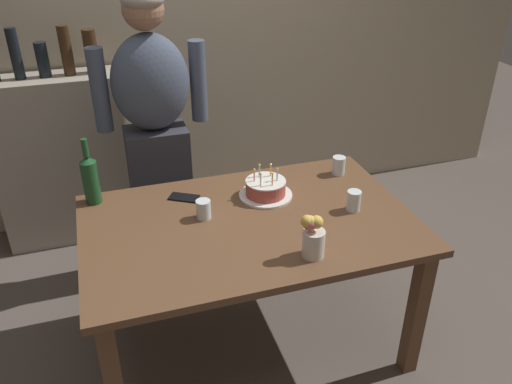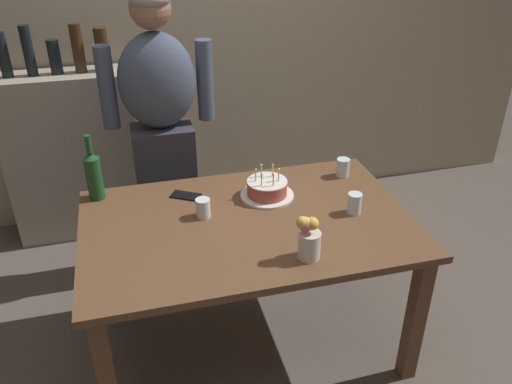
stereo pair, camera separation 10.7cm
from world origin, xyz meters
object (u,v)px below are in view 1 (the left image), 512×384
object	(u,v)px
cell_phone	(184,197)
flower_vase	(313,236)
person_man_bearded	(156,137)
birthday_cake	(266,189)
water_glass_near	(339,166)
wine_bottle	(90,178)
water_glass_side	(354,201)
water_glass_far	(203,209)

from	to	relation	value
cell_phone	flower_vase	size ratio (longest dim) A/B	0.74
cell_phone	person_man_bearded	xyz separation A→B (m)	(-0.05, 0.49, 0.13)
birthday_cake	person_man_bearded	distance (m)	0.74
water_glass_near	flower_vase	world-z (taller)	flower_vase
wine_bottle	cell_phone	bearing A→B (deg)	-13.10
birthday_cake	water_glass_side	distance (m)	0.43
birthday_cake	water_glass_far	world-z (taller)	birthday_cake
water_glass_near	person_man_bearded	xyz separation A→B (m)	(-0.89, 0.48, 0.09)
person_man_bearded	water_glass_far	bearing A→B (deg)	98.77
water_glass_near	person_man_bearded	size ratio (longest dim) A/B	0.06
wine_bottle	person_man_bearded	bearing A→B (deg)	46.84
flower_vase	cell_phone	bearing A→B (deg)	123.14
cell_phone	birthday_cake	bearing A→B (deg)	16.28
water_glass_near	water_glass_side	size ratio (longest dim) A/B	0.98
wine_bottle	cell_phone	world-z (taller)	wine_bottle
water_glass_far	person_man_bearded	xyz separation A→B (m)	(-0.11, 0.69, 0.09)
birthday_cake	cell_phone	xyz separation A→B (m)	(-0.39, 0.10, -0.04)
wine_bottle	flower_vase	world-z (taller)	wine_bottle
water_glass_side	wine_bottle	distance (m)	1.24
water_glass_side	water_glass_near	bearing A→B (deg)	75.05
birthday_cake	water_glass_far	xyz separation A→B (m)	(-0.33, -0.10, 0.00)
water_glass_near	birthday_cake	bearing A→B (deg)	-166.20
wine_bottle	cell_phone	size ratio (longest dim) A/B	2.30
birthday_cake	cell_phone	distance (m)	0.40
flower_vase	water_glass_side	bearing A→B (deg)	39.85
wine_bottle	person_man_bearded	world-z (taller)	person_man_bearded
water_glass_far	wine_bottle	bearing A→B (deg)	147.29
cell_phone	person_man_bearded	world-z (taller)	person_man_bearded
water_glass_far	wine_bottle	distance (m)	0.57
water_glass_side	wine_bottle	bearing A→B (deg)	158.76
water_glass_far	flower_vase	xyz separation A→B (m)	(0.36, -0.42, 0.05)
water_glass_side	cell_phone	distance (m)	0.82
water_glass_near	water_glass_side	world-z (taller)	water_glass_side
birthday_cake	person_man_bearded	size ratio (longest dim) A/B	0.16
water_glass_near	wine_bottle	bearing A→B (deg)	175.88
water_glass_side	wine_bottle	xyz separation A→B (m)	(-1.16, 0.45, 0.08)
birthday_cake	wine_bottle	size ratio (longest dim) A/B	0.80
cell_phone	flower_vase	xyz separation A→B (m)	(0.41, -0.63, 0.09)
water_glass_near	cell_phone	size ratio (longest dim) A/B	0.68
cell_phone	water_glass_far	bearing A→B (deg)	-44.66
flower_vase	wine_bottle	bearing A→B (deg)	138.88
cell_phone	water_glass_side	bearing A→B (deg)	5.49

